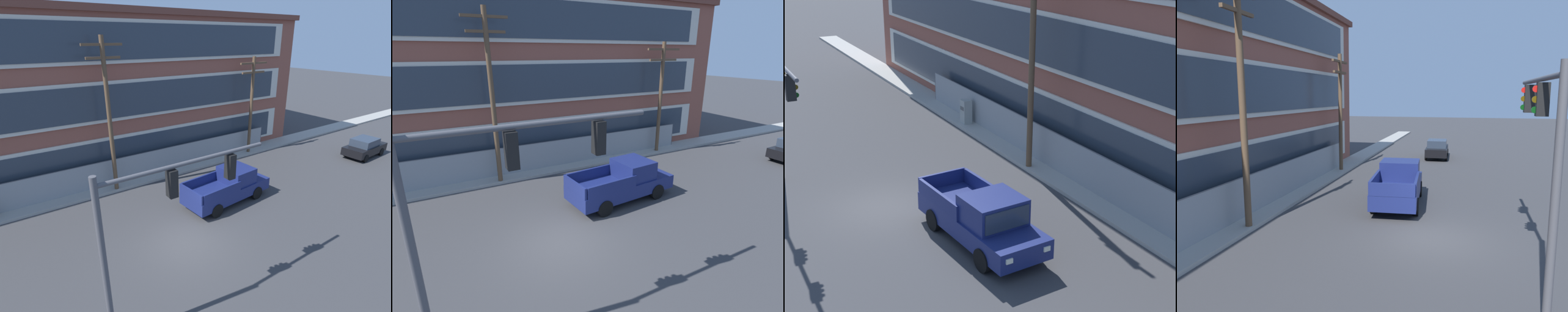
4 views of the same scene
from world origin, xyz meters
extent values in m
plane|color=#38383A|center=(0.00, 0.00, 0.00)|extent=(160.00, 160.00, 0.00)
cube|color=#9E9B93|center=(0.00, 7.70, 0.08)|extent=(80.00, 1.70, 0.16)
cube|color=brown|center=(-3.84, 13.93, 5.35)|extent=(41.54, 10.74, 10.70)
cube|color=beige|center=(-3.84, 8.49, 1.96)|extent=(38.22, 0.10, 2.57)
cube|color=#2D3844|center=(-3.84, 8.43, 1.96)|extent=(36.56, 0.06, 2.14)
cube|color=beige|center=(-3.84, 8.49, 5.53)|extent=(38.22, 0.10, 2.57)
cube|color=#2D3844|center=(-3.84, 8.43, 5.53)|extent=(36.56, 0.06, 2.14)
cube|color=gray|center=(-0.05, 7.90, 0.93)|extent=(26.27, 0.04, 1.86)
cylinder|color=#4C4C51|center=(-13.19, 7.90, 0.93)|extent=(0.06, 0.06, 1.86)
cylinder|color=#4C4C51|center=(-0.05, 7.90, 1.86)|extent=(26.27, 0.05, 0.05)
cube|color=black|center=(-0.10, -3.04, 5.13)|extent=(0.28, 0.32, 0.90)
cylinder|color=red|center=(-0.10, -2.86, 5.41)|extent=(0.04, 0.18, 0.18)
cylinder|color=#503E08|center=(-0.10, -2.86, 5.13)|extent=(0.04, 0.18, 0.18)
cylinder|color=#0A4011|center=(-0.10, -2.86, 4.85)|extent=(0.04, 0.18, 0.18)
cube|color=navy|center=(4.21, 2.05, 0.75)|extent=(5.68, 2.46, 0.70)
cube|color=navy|center=(4.98, 2.11, 1.56)|extent=(1.80, 1.99, 0.92)
cube|color=#283342|center=(5.83, 2.17, 1.56)|extent=(0.19, 1.66, 0.69)
cube|color=navy|center=(2.89, 2.90, 1.38)|extent=(2.77, 0.34, 0.56)
cube|color=navy|center=(3.04, 1.00, 1.38)|extent=(2.77, 0.34, 0.56)
cube|color=navy|center=(1.49, 1.83, 1.38)|extent=(0.25, 1.95, 0.56)
cylinder|color=black|center=(5.79, 3.11, 0.40)|extent=(0.82, 0.32, 0.80)
cylinder|color=black|center=(5.94, 1.24, 0.40)|extent=(0.82, 0.32, 0.80)
cylinder|color=black|center=(2.48, 2.85, 0.40)|extent=(0.82, 0.32, 0.80)
cylinder|color=black|center=(2.63, 0.98, 0.40)|extent=(0.82, 0.32, 0.80)
cube|color=white|center=(6.94, 2.97, 0.85)|extent=(0.08, 0.24, 0.16)
cube|color=white|center=(7.05, 1.56, 0.85)|extent=(0.08, 0.24, 0.16)
cylinder|color=brown|center=(-0.79, 7.10, 4.73)|extent=(0.26, 0.26, 9.46)
cube|color=#939993|center=(-7.87, 7.41, 0.73)|extent=(0.56, 0.46, 1.47)
cube|color=#515151|center=(-7.87, 7.16, 1.03)|extent=(0.39, 0.02, 0.20)
camera|label=1|loc=(-6.59, -10.36, 9.30)|focal=28.00mm
camera|label=2|loc=(-4.03, -9.77, 7.28)|focal=28.00mm
camera|label=3|loc=(20.56, -6.43, 10.20)|focal=55.00mm
camera|label=4|loc=(-13.53, -1.16, 5.24)|focal=35.00mm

